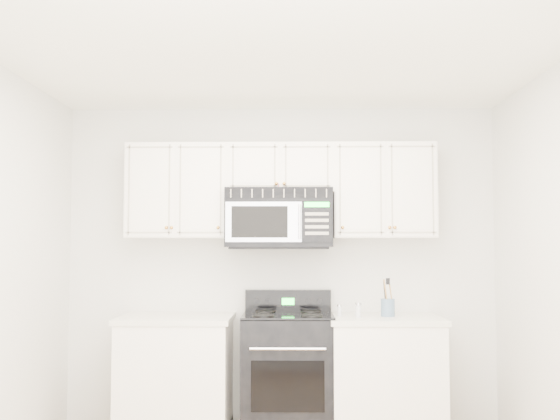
{
  "coord_description": "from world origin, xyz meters",
  "views": [
    {
      "loc": [
        0.09,
        -3.39,
        1.46
      ],
      "look_at": [
        0.0,
        1.3,
        1.73
      ],
      "focal_mm": 40.0,
      "sensor_mm": 36.0,
      "label": 1
    }
  ],
  "objects": [
    {
      "name": "room",
      "position": [
        0.0,
        0.0,
        1.3
      ],
      "size": [
        3.51,
        3.51,
        2.61
      ],
      "color": "olive",
      "rests_on": "ground"
    },
    {
      "name": "base_cabinet_left",
      "position": [
        -0.8,
        1.44,
        0.43
      ],
      "size": [
        0.86,
        0.65,
        0.92
      ],
      "color": "white",
      "rests_on": "ground"
    },
    {
      "name": "upper_cabinets",
      "position": [
        -0.0,
        1.58,
        1.93
      ],
      "size": [
        2.44,
        0.37,
        0.75
      ],
      "color": "white",
      "rests_on": "ground"
    },
    {
      "name": "base_cabinet_right",
      "position": [
        0.8,
        1.44,
        0.43
      ],
      "size": [
        0.86,
        0.65,
        0.92
      ],
      "color": "white",
      "rests_on": "ground"
    },
    {
      "name": "shaker_salt",
      "position": [
        0.59,
        1.35,
        0.98
      ],
      "size": [
        0.05,
        0.05,
        0.11
      ],
      "color": "silver",
      "rests_on": "base_cabinet_right"
    },
    {
      "name": "shaker_pepper",
      "position": [
        0.46,
        1.44,
        0.96
      ],
      "size": [
        0.04,
        0.04,
        0.09
      ],
      "color": "silver",
      "rests_on": "base_cabinet_right"
    },
    {
      "name": "range",
      "position": [
        0.06,
        1.46,
        0.48
      ],
      "size": [
        0.69,
        0.63,
        1.1
      ],
      "color": "black",
      "rests_on": "ground"
    },
    {
      "name": "microwave",
      "position": [
        -0.01,
        1.54,
        1.68
      ],
      "size": [
        0.83,
        0.46,
        0.46
      ],
      "color": "black",
      "rests_on": "ground"
    },
    {
      "name": "utensil_crock",
      "position": [
        0.82,
        1.43,
        0.99
      ],
      "size": [
        0.11,
        0.11,
        0.29
      ],
      "color": "slate",
      "rests_on": "base_cabinet_right"
    }
  ]
}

